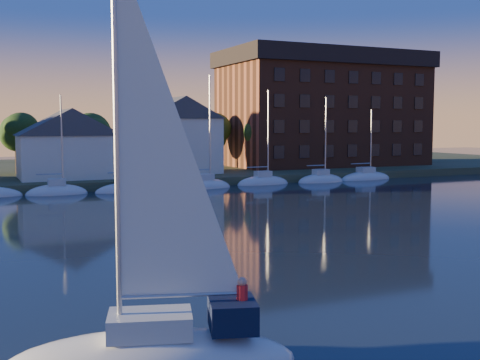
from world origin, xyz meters
TOP-DOWN VIEW (x-y plane):
  - shoreline_land at (0.00, 75.00)m, footprint 160.00×50.00m
  - wooden_dock at (0.00, 52.00)m, footprint 120.00×3.00m
  - clubhouse_centre at (-6.00, 57.00)m, footprint 11.55×8.40m
  - clubhouse_east at (8.00, 59.00)m, footprint 10.50×8.40m
  - condo_block at (34.00, 64.95)m, footprint 31.00×17.00m
  - tree_line at (2.00, 63.00)m, footprint 93.40×5.40m
  - moored_fleet at (-4.00, 49.00)m, footprint 79.50×2.40m
  - hero_sailboat at (-11.81, 1.54)m, footprint 9.32×5.27m

SIDE VIEW (x-z plane):
  - shoreline_land at x=0.00m, z-range -1.00..1.00m
  - wooden_dock at x=0.00m, z-range -0.50..0.50m
  - moored_fleet at x=-4.00m, z-range -5.93..6.12m
  - hero_sailboat at x=-11.81m, z-range -6.36..7.52m
  - clubhouse_centre at x=-6.00m, z-range 1.09..9.17m
  - clubhouse_east at x=8.00m, z-range 1.10..10.90m
  - tree_line at x=2.00m, z-range 2.73..11.63m
  - condo_block at x=34.00m, z-range 1.09..18.49m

